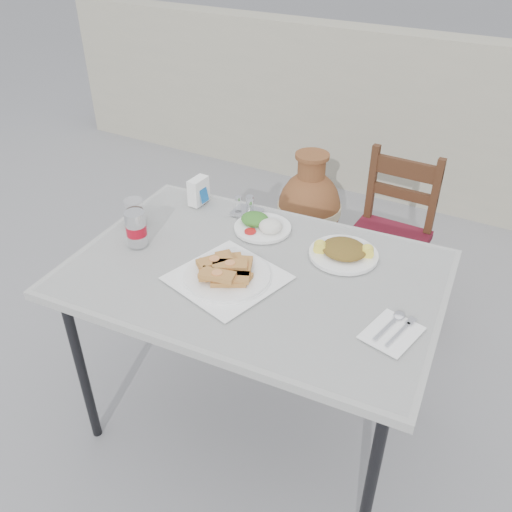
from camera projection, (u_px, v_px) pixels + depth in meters
The scene contains 13 objects.
ground at pixel (223, 416), 2.47m from camera, with size 80.00×80.00×0.00m, color slate.
cafe_table at pixel (254, 282), 2.03m from camera, with size 1.43×1.03×0.83m.
pide_plate at pixel (227, 271), 1.94m from camera, with size 0.43×0.43×0.07m.
salad_rice_plate at pixel (262, 225), 2.22m from camera, with size 0.24×0.24×0.06m.
salad_chopped_plate at pixel (344, 251), 2.06m from camera, with size 0.27×0.27×0.06m.
soda_can at pixel (136, 229), 2.10m from camera, with size 0.08×0.08×0.14m.
cola_glass at pixel (135, 214), 2.24m from camera, with size 0.08×0.08×0.11m.
napkin_holder at pixel (199, 191), 2.39m from camera, with size 0.07×0.10×0.12m.
condiment_caddy at pixel (247, 208), 2.32m from camera, with size 0.13×0.10×0.09m.
cutlery_napkin at pixel (393, 330), 1.72m from camera, with size 0.18×0.22×0.01m.
chair at pixel (388, 236), 2.88m from camera, with size 0.40×0.40×0.89m.
terracotta_urn at pixel (309, 209), 3.40m from camera, with size 0.40×0.40×0.70m.
back_wall at pixel (405, 120), 3.93m from camera, with size 6.00×0.25×1.20m, color #9F9985.
Camera 1 is at (0.94, -1.34, 1.99)m, focal length 38.00 mm.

